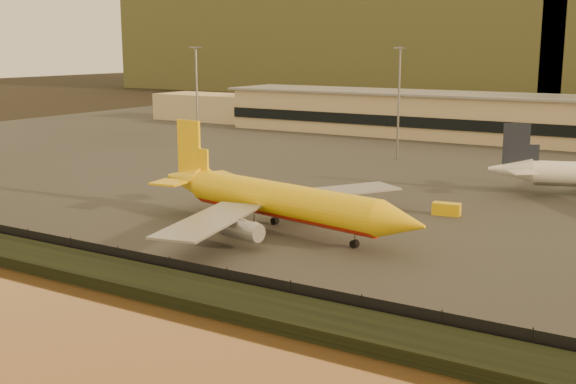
# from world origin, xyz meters

# --- Properties ---
(ground) EXTENTS (900.00, 900.00, 0.00)m
(ground) POSITION_xyz_m (0.00, 0.00, 0.00)
(ground) COLOR black
(ground) RESTS_ON ground
(embankment) EXTENTS (320.00, 7.00, 1.40)m
(embankment) POSITION_xyz_m (0.00, -17.00, 0.70)
(embankment) COLOR black
(embankment) RESTS_ON ground
(tarmac) EXTENTS (320.00, 220.00, 0.20)m
(tarmac) POSITION_xyz_m (0.00, 95.00, 0.10)
(tarmac) COLOR #2D2D2D
(tarmac) RESTS_ON ground
(perimeter_fence) EXTENTS (300.00, 0.05, 2.20)m
(perimeter_fence) POSITION_xyz_m (0.00, -13.00, 1.30)
(perimeter_fence) COLOR black
(perimeter_fence) RESTS_ON tarmac
(terminal_building) EXTENTS (202.00, 25.00, 12.60)m
(terminal_building) POSITION_xyz_m (-14.52, 125.55, 6.25)
(terminal_building) COLOR #C5B589
(terminal_building) RESTS_ON tarmac
(apron_light_masts) EXTENTS (152.20, 12.20, 25.40)m
(apron_light_masts) POSITION_xyz_m (15.00, 75.00, 15.70)
(apron_light_masts) COLOR slate
(apron_light_masts) RESTS_ON tarmac
(distant_hills) EXTENTS (470.00, 160.00, 70.00)m
(distant_hills) POSITION_xyz_m (-20.74, 340.00, 31.39)
(distant_hills) COLOR olive
(distant_hills) RESTS_ON ground
(dhl_cargo_jet) EXTENTS (47.96, 46.35, 14.37)m
(dhl_cargo_jet) POSITION_xyz_m (1.21, 11.11, 4.49)
(dhl_cargo_jet) COLOR yellow
(dhl_cargo_jet) RESTS_ON tarmac
(gse_vehicle_yellow) EXTENTS (4.46, 2.48, 1.91)m
(gse_vehicle_yellow) POSITION_xyz_m (18.45, 32.57, 1.15)
(gse_vehicle_yellow) COLOR yellow
(gse_vehicle_yellow) RESTS_ON tarmac
(gse_vehicle_white) EXTENTS (4.29, 2.64, 1.79)m
(gse_vehicle_white) POSITION_xyz_m (-15.94, 29.75, 1.10)
(gse_vehicle_white) COLOR white
(gse_vehicle_white) RESTS_ON tarmac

